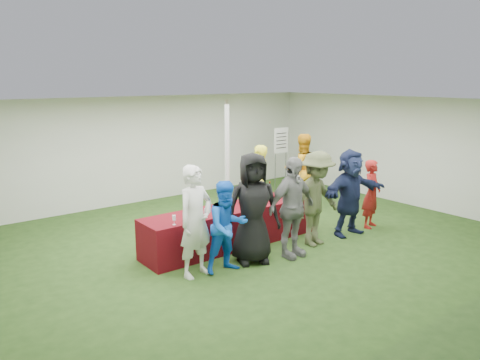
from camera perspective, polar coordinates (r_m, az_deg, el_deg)
ground at (r=9.29m, az=0.37°, el=-7.42°), size 60.00×60.00×0.00m
tent at (r=10.16m, az=-1.57°, el=2.18°), size 10.00×10.00×10.00m
serving_table at (r=8.96m, az=-1.02°, el=-5.64°), size 3.60×0.80×0.75m
wine_bottles at (r=9.33m, az=1.88°, el=-1.75°), size 0.83×0.13×0.32m
wine_glasses at (r=8.34m, az=-2.61°, el=-3.53°), size 2.80×0.11×0.16m
water_bottle at (r=8.92m, az=-1.06°, el=-2.52°), size 0.07×0.07×0.23m
bar_towel at (r=9.91m, az=6.38°, el=-1.61°), size 0.25×0.18×0.03m
dump_bucket at (r=9.65m, az=7.16°, el=-1.55°), size 0.22×0.22×0.18m
wine_list_sign at (r=13.02m, az=5.01°, el=4.24°), size 0.50×0.03×1.80m
staff_pourer at (r=10.45m, az=2.24°, el=-0.33°), size 0.72×0.60×1.70m
staff_back at (r=11.72m, az=7.52°, el=1.22°), size 1.07×0.97×1.80m
customer_0 at (r=7.49m, az=-5.43°, el=-5.05°), size 0.74×0.56×1.82m
customer_1 at (r=7.66m, az=-1.56°, el=-5.73°), size 0.79×0.64×1.53m
customer_2 at (r=8.00m, az=1.56°, el=-3.48°), size 1.10×0.92×1.92m
customer_3 at (r=8.30m, az=6.34°, el=-3.36°), size 1.08×0.49×1.81m
customer_4 at (r=8.94m, az=9.31°, el=-2.29°), size 1.25×0.81×1.82m
customer_5 at (r=9.68m, az=13.25°, el=-1.49°), size 1.66×0.59×1.77m
customer_6 at (r=10.32m, az=15.76°, el=-1.64°), size 0.62×0.51×1.46m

